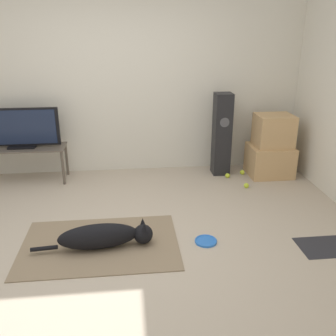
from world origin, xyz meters
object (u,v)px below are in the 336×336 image
dog (105,236)px  tennis_ball_loose_on_carpet (242,172)px  cardboard_box_lower (270,160)px  tennis_ball_by_boxes (228,176)px  frisbee (206,241)px  floor_speaker (222,135)px  tv_stand (23,152)px  tv (20,128)px  cardboard_box_upper (274,131)px  tennis_ball_near_speaker (246,185)px

dog → tennis_ball_loose_on_carpet: size_ratio=17.16×
cardboard_box_lower → tennis_ball_by_boxes: bearing=-174.4°
frisbee → cardboard_box_lower: size_ratio=0.37×
frisbee → floor_speaker: (0.57, 1.79, 0.56)m
tennis_ball_by_boxes → tennis_ball_loose_on_carpet: size_ratio=1.00×
cardboard_box_lower → floor_speaker: size_ratio=0.51×
tv_stand → tv: 0.32m
cardboard_box_lower → cardboard_box_upper: size_ratio=1.20×
cardboard_box_lower → tennis_ball_loose_on_carpet: cardboard_box_lower is taller
floor_speaker → tv_stand: bearing=179.9°
cardboard_box_lower → tv_stand: tv_stand is taller
tennis_ball_by_boxes → tv: bearing=175.8°
tv_stand → tennis_ball_near_speaker: (2.90, -0.56, -0.38)m
frisbee → tv_stand: size_ratio=0.20×
frisbee → dog: bearing=179.7°
tv → tennis_ball_near_speaker: bearing=-11.0°
cardboard_box_upper → tennis_ball_by_boxes: bearing=-174.0°
tv_stand → tennis_ball_loose_on_carpet: size_ratio=16.71×
frisbee → tennis_ball_by_boxes: 1.72m
dog → tv: tv is taller
cardboard_box_lower → frisbee: bearing=-127.0°
floor_speaker → tennis_ball_near_speaker: floor_speaker is taller
floor_speaker → tennis_ball_loose_on_carpet: size_ratio=17.33×
dog → frisbee: dog is taller
frisbee → tennis_ball_by_boxes: size_ratio=3.30×
tennis_ball_by_boxes → tv_stand: bearing=175.9°
tennis_ball_by_boxes → frisbee: bearing=-111.7°
floor_speaker → cardboard_box_lower: bearing=-11.0°
tv_stand → dog: bearing=-57.5°
cardboard_box_lower → tv_stand: (-3.36, 0.14, 0.21)m
cardboard_box_lower → dog: bearing=-143.3°
tv → frisbee: bearing=-40.4°
tv → tennis_ball_loose_on_carpet: (2.99, -0.10, -0.70)m
cardboard_box_lower → cardboard_box_upper: (0.02, 0.01, 0.43)m
tv_stand → tennis_ball_by_boxes: bearing=-4.1°
tennis_ball_by_boxes → tennis_ball_loose_on_carpet: 0.26m
floor_speaker → tv_stand: 2.69m
tennis_ball_loose_on_carpet → tv_stand: bearing=178.1°
dog → frisbee: 0.98m
tennis_ball_near_speaker → tv: bearing=169.0°
dog → tennis_ball_by_boxes: 2.27m
dog → cardboard_box_lower: bearing=36.7°
tennis_ball_by_boxes → tennis_ball_loose_on_carpet: same height
dog → floor_speaker: bearing=49.1°
cardboard_box_upper → tennis_ball_near_speaker: 0.88m
dog → tv_stand: bearing=122.5°
tv_stand → tennis_ball_loose_on_carpet: bearing=-1.9°
tv_stand → floor_speaker: bearing=-0.1°
cardboard_box_upper → tv_stand: bearing=177.8°
floor_speaker → tennis_ball_near_speaker: (0.22, -0.56, -0.54)m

